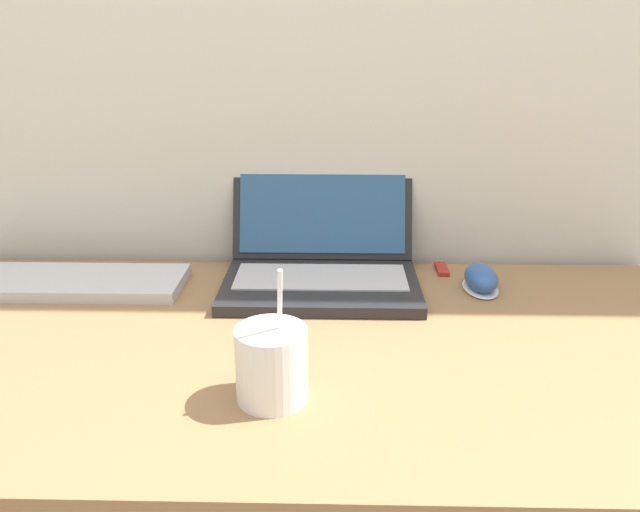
% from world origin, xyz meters
% --- Properties ---
extents(laptop, '(0.34, 0.31, 0.24)m').
position_xyz_m(laptop, '(0.04, 0.58, 0.76)').
color(laptop, '#232326').
rests_on(laptop, desk).
extents(drink_cup, '(0.09, 0.09, 0.18)m').
position_xyz_m(drink_cup, '(-0.02, 0.18, 0.75)').
color(drink_cup, white).
rests_on(drink_cup, desk).
extents(computer_mouse, '(0.06, 0.10, 0.04)m').
position_xyz_m(computer_mouse, '(0.32, 0.54, 0.72)').
color(computer_mouse, white).
rests_on(computer_mouse, desk).
extents(external_keyboard, '(0.42, 0.14, 0.02)m').
position_xyz_m(external_keyboard, '(-0.42, 0.53, 0.71)').
color(external_keyboard, silver).
rests_on(external_keyboard, desk).
extents(usb_stick, '(0.02, 0.06, 0.01)m').
position_xyz_m(usb_stick, '(0.26, 0.62, 0.71)').
color(usb_stick, '#B2261E').
rests_on(usb_stick, desk).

